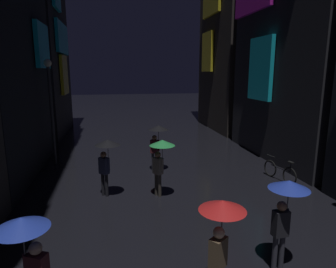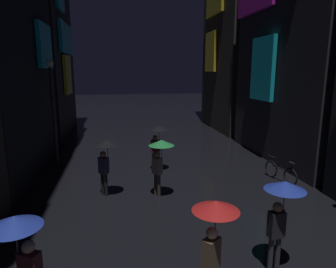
# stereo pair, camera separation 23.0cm
# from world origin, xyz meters

# --- Properties ---
(building_left_far) EXTENTS (4.25, 7.63, 13.25)m
(building_left_far) POSITION_xyz_m (-7.48, 21.81, 6.63)
(building_left_far) COLOR #232328
(building_left_far) RESTS_ON ground
(pedestrian_midstreet_left_green) EXTENTS (0.90, 0.90, 2.12)m
(pedestrian_midstreet_left_green) POSITION_xyz_m (-0.52, 9.17, 1.67)
(pedestrian_midstreet_left_green) COLOR #38332D
(pedestrian_midstreet_left_green) RESTS_ON ground
(pedestrian_far_right_blue) EXTENTS (0.90, 0.90, 2.12)m
(pedestrian_far_right_blue) POSITION_xyz_m (-3.63, 3.96, 1.67)
(pedestrian_far_right_blue) COLOR black
(pedestrian_far_right_blue) RESTS_ON ground
(pedestrian_midstreet_centre_black) EXTENTS (0.90, 0.90, 2.12)m
(pedestrian_midstreet_centre_black) POSITION_xyz_m (-0.22, 12.04, 1.67)
(pedestrian_midstreet_centre_black) COLOR #2D2D38
(pedestrian_midstreet_centre_black) RESTS_ON ground
(pedestrian_foreground_left_black) EXTENTS (0.90, 0.90, 2.12)m
(pedestrian_foreground_left_black) POSITION_xyz_m (-2.41, 9.57, 1.67)
(pedestrian_foreground_left_black) COLOR black
(pedestrian_foreground_left_black) RESTS_ON ground
(pedestrian_foreground_right_red) EXTENTS (0.90, 0.90, 2.12)m
(pedestrian_foreground_right_red) POSITION_xyz_m (-0.24, 3.95, 1.67)
(pedestrian_foreground_right_red) COLOR #38332D
(pedestrian_foreground_right_red) RESTS_ON ground
(pedestrian_near_crossing_blue) EXTENTS (0.90, 0.90, 2.12)m
(pedestrian_near_crossing_blue) POSITION_xyz_m (1.55, 4.69, 1.67)
(pedestrian_near_crossing_blue) COLOR #2D2D38
(pedestrian_near_crossing_blue) RESTS_ON ground
(bicycle_parked_at_storefront) EXTENTS (0.47, 1.79, 0.96)m
(bicycle_parked_at_storefront) POSITION_xyz_m (4.60, 9.89, 0.39)
(bicycle_parked_at_storefront) COLOR black
(bicycle_parked_at_storefront) RESTS_ON ground
(streetlamp_left_far) EXTENTS (0.36, 0.36, 5.02)m
(streetlamp_left_far) POSITION_xyz_m (-5.00, 14.04, 3.18)
(streetlamp_left_far) COLOR #2D2D33
(streetlamp_left_far) RESTS_ON ground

